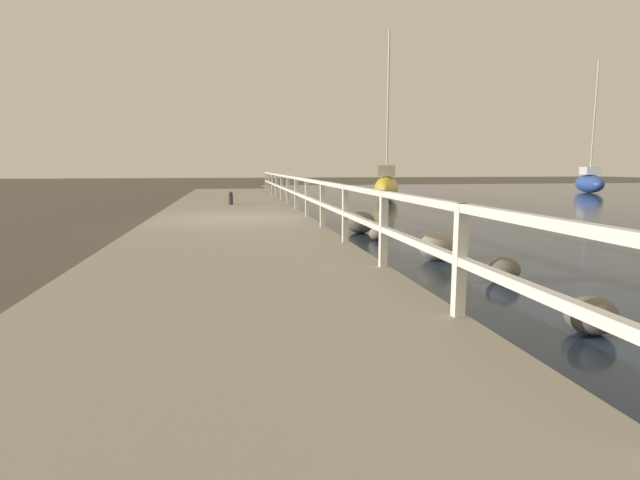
{
  "coord_description": "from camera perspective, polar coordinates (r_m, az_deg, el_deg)",
  "views": [
    {
      "loc": [
        0.02,
        -13.4,
        1.63
      ],
      "look_at": [
        1.79,
        -3.4,
        0.13
      ],
      "focal_mm": 28.0,
      "sensor_mm": 36.0,
      "label": 1
    }
  ],
  "objects": [
    {
      "name": "ground_plane",
      "position": [
        13.5,
        -10.06,
        1.36
      ],
      "size": [
        120.0,
        120.0,
        0.0
      ],
      "primitive_type": "plane",
      "color": "#4C473D"
    },
    {
      "name": "dock_walkway",
      "position": [
        13.48,
        -10.08,
        1.91
      ],
      "size": [
        4.28,
        36.0,
        0.26
      ],
      "color": "gray",
      "rests_on": "ground"
    },
    {
      "name": "railing",
      "position": [
        13.57,
        -1.49,
        5.6
      ],
      "size": [
        0.1,
        32.5,
        1.04
      ],
      "color": "white",
      "rests_on": "dock_walkway"
    },
    {
      "name": "boulder_upstream",
      "position": [
        12.28,
        4.68,
        2.02
      ],
      "size": [
        0.71,
        0.64,
        0.53
      ],
      "color": "#666056",
      "rests_on": "ground"
    },
    {
      "name": "boulder_downstream",
      "position": [
        11.17,
        6.58,
        0.73
      ],
      "size": [
        0.39,
        0.35,
        0.29
      ],
      "color": "gray",
      "rests_on": "ground"
    },
    {
      "name": "boulder_mid_strip",
      "position": [
        8.94,
        13.26,
        -0.73
      ],
      "size": [
        0.65,
        0.58,
        0.49
      ],
      "color": "gray",
      "rests_on": "ground"
    },
    {
      "name": "boulder_near_dock",
      "position": [
        5.58,
        28.57,
        -7.57
      ],
      "size": [
        0.51,
        0.45,
        0.38
      ],
      "color": "#666056",
      "rests_on": "ground"
    },
    {
      "name": "boulder_far_strip",
      "position": [
        7.56,
        20.24,
        -3.18
      ],
      "size": [
        0.47,
        0.42,
        0.35
      ],
      "color": "#666056",
      "rests_on": "ground"
    },
    {
      "name": "mooring_bollard",
      "position": [
        18.29,
        -10.17,
        4.74
      ],
      "size": [
        0.16,
        0.16,
        0.47
      ],
      "color": "#333338",
      "rests_on": "dock_walkway"
    },
    {
      "name": "sailboat_blue",
      "position": [
        35.28,
        28.43,
        5.87
      ],
      "size": [
        2.33,
        3.8,
        7.87
      ],
      "rotation": [
        0.0,
        0.0,
        -0.33
      ],
      "color": "#2D4C9E",
      "rests_on": "water_surface"
    },
    {
      "name": "sailboat_yellow",
      "position": [
        24.72,
        7.61,
        6.14
      ],
      "size": [
        2.92,
        5.74,
        7.96
      ],
      "rotation": [
        0.0,
        0.0,
        -0.33
      ],
      "color": "gold",
      "rests_on": "water_surface"
    }
  ]
}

